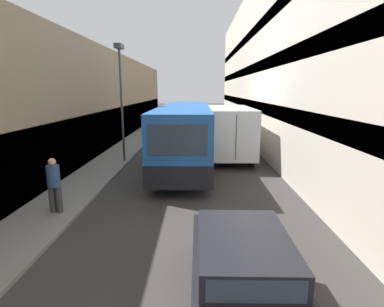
{
  "coord_description": "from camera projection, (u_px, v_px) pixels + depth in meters",
  "views": [
    {
      "loc": [
        0.27,
        -0.32,
        4.04
      ],
      "look_at": [
        0.05,
        11.03,
        1.6
      ],
      "focal_mm": 28.0,
      "sensor_mm": 36.0,
      "label": 1
    }
  ],
  "objects": [
    {
      "name": "ground_plane",
      "position": [
        193.0,
        167.0,
        15.83
      ],
      "size": [
        150.0,
        150.0,
        0.0
      ],
      "primitive_type": "plane",
      "color": "#33302D"
    },
    {
      "name": "pedestrian",
      "position": [
        54.0,
        183.0,
        9.6
      ],
      "size": [
        0.42,
        0.4,
        1.8
      ],
      "color": "#383838",
      "rests_on": "sidewalk_left"
    },
    {
      "name": "panel_van",
      "position": [
        173.0,
        119.0,
        29.62
      ],
      "size": [
        1.82,
        4.28,
        2.02
      ],
      "color": "navy",
      "rests_on": "ground_plane"
    },
    {
      "name": "street_lamp",
      "position": [
        121.0,
        80.0,
        15.96
      ],
      "size": [
        0.36,
        0.8,
        6.25
      ],
      "color": "#38383D",
      "rests_on": "sidewalk_left"
    },
    {
      "name": "building_right_apartment",
      "position": [
        303.0,
        52.0,
        14.51
      ],
      "size": [
        2.4,
        60.0,
        11.68
      ],
      "color": "beige",
      "rests_on": "ground_plane"
    },
    {
      "name": "car_hatchback",
      "position": [
        243.0,
        275.0,
        5.44
      ],
      "size": [
        1.87,
        4.36,
        1.46
      ],
      "color": "black",
      "rests_on": "ground_plane"
    },
    {
      "name": "box_truck",
      "position": [
        228.0,
        129.0,
        18.46
      ],
      "size": [
        2.39,
        8.09,
        3.01
      ],
      "color": "silver",
      "rests_on": "ground_plane"
    },
    {
      "name": "bus",
      "position": [
        185.0,
        134.0,
        16.22
      ],
      "size": [
        2.59,
        11.36,
        3.18
      ],
      "color": "#1E519E",
      "rests_on": "ground_plane"
    },
    {
      "name": "building_left_shopfront",
      "position": [
        59.0,
        109.0,
        15.31
      ],
      "size": [
        2.4,
        60.0,
        6.76
      ],
      "color": "#847056",
      "rests_on": "ground_plane"
    },
    {
      "name": "sidewalk_left",
      "position": [
        105.0,
        166.0,
        15.91
      ],
      "size": [
        2.12,
        60.0,
        0.11
      ],
      "color": "gray",
      "rests_on": "ground_plane"
    }
  ]
}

